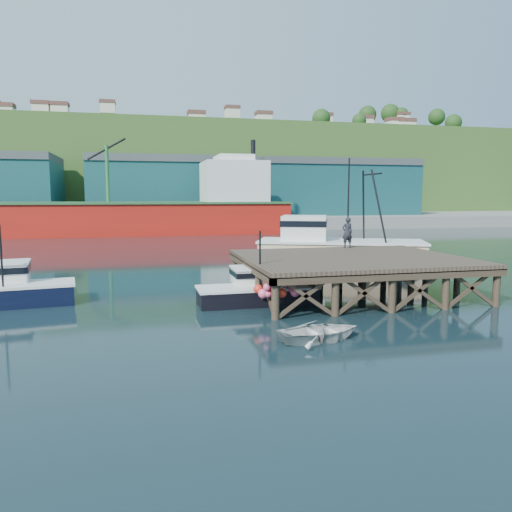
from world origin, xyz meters
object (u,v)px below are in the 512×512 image
object	(u,v)px
boat_black	(256,289)
trawler	(337,246)
boat_navy	(6,289)
dockworker	(347,233)
dinghy	(320,332)

from	to	relation	value
boat_black	trawler	distance (m)	13.83
trawler	boat_navy	bearing A→B (deg)	-136.66
boat_black	dockworker	size ratio (longest dim) A/B	3.09
boat_black	dockworker	distance (m)	9.48
trawler	dinghy	bearing A→B (deg)	-92.03
dinghy	boat_black	bearing A→B (deg)	-0.66
dinghy	dockworker	size ratio (longest dim) A/B	1.65
boat_black	dockworker	bearing A→B (deg)	36.06
boat_black	boat_navy	bearing A→B (deg)	168.67
trawler	dockworker	bearing A→B (deg)	-83.47
boat_navy	boat_black	distance (m)	12.67
boat_navy	dinghy	distance (m)	16.35
trawler	dockworker	size ratio (longest dim) A/B	6.62
boat_navy	dinghy	world-z (taller)	boat_navy
boat_black	dinghy	xyz separation A→B (m)	(0.80, -7.16, -0.36)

